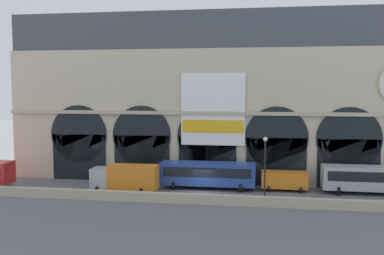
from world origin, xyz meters
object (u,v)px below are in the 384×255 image
(box_truck_midwest, at_px, (126,177))
(bus_east, at_px, (373,178))
(street_lamp_quayside, at_px, (265,162))
(bus_center, at_px, (208,174))
(van_mideast, at_px, (284,180))

(box_truck_midwest, distance_m, bus_east, 27.62)
(box_truck_midwest, bearing_deg, street_lamp_quayside, -10.49)
(bus_center, xyz_separation_m, bus_east, (18.42, 0.29, 0.00))
(bus_center, xyz_separation_m, van_mideast, (8.79, 0.51, -0.54))
(bus_east, bearing_deg, van_mideast, 178.69)
(van_mideast, bearing_deg, box_truck_midwest, -168.39)
(van_mideast, bearing_deg, bus_east, -1.31)
(box_truck_midwest, distance_m, street_lamp_quayside, 15.96)
(bus_center, bearing_deg, street_lamp_quayside, -42.79)
(bus_center, relative_size, van_mideast, 2.12)
(bus_center, bearing_deg, van_mideast, 3.29)
(van_mideast, relative_size, bus_east, 0.47)
(box_truck_midwest, relative_size, van_mideast, 1.44)
(van_mideast, height_order, bus_east, bus_east)
(box_truck_midwest, height_order, street_lamp_quayside, street_lamp_quayside)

